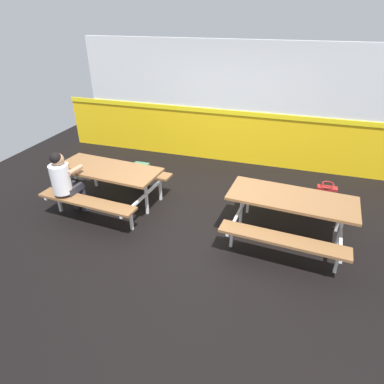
# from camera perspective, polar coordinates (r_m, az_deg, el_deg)

# --- Properties ---
(ground_plane) EXTENTS (10.00, 10.00, 0.02)m
(ground_plane) POSITION_cam_1_polar(r_m,az_deg,el_deg) (5.53, 0.15, -4.83)
(ground_plane) COLOR black
(accent_backdrop) EXTENTS (8.00, 0.14, 2.60)m
(accent_backdrop) POSITION_cam_1_polar(r_m,az_deg,el_deg) (7.36, 6.56, 14.57)
(accent_backdrop) COLOR yellow
(accent_backdrop) RESTS_ON ground
(picnic_table_left) EXTENTS (1.86, 1.68, 0.74)m
(picnic_table_left) POSITION_cam_1_polar(r_m,az_deg,el_deg) (5.80, -14.42, 2.58)
(picnic_table_left) COLOR brown
(picnic_table_left) RESTS_ON ground
(picnic_table_right) EXTENTS (1.86, 1.68, 0.74)m
(picnic_table_right) POSITION_cam_1_polar(r_m,az_deg,el_deg) (4.98, 16.88, -2.52)
(picnic_table_right) COLOR brown
(picnic_table_right) RESTS_ON ground
(student_nearer) EXTENTS (0.38, 0.53, 1.21)m
(student_nearer) POSITION_cam_1_polar(r_m,az_deg,el_deg) (5.64, -21.45, 2.09)
(student_nearer) COLOR #2D2D38
(student_nearer) RESTS_ON ground
(backpack_dark) EXTENTS (0.30, 0.22, 0.44)m
(backpack_dark) POSITION_cam_1_polar(r_m,az_deg,el_deg) (6.62, -8.78, 3.17)
(backpack_dark) COLOR #3F724C
(backpack_dark) RESTS_ON ground
(tote_bag_bright) EXTENTS (0.34, 0.21, 0.43)m
(tote_bag_bright) POSITION_cam_1_polar(r_m,az_deg,el_deg) (6.31, 22.38, -0.51)
(tote_bag_bright) COLOR maroon
(tote_bag_bright) RESTS_ON ground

